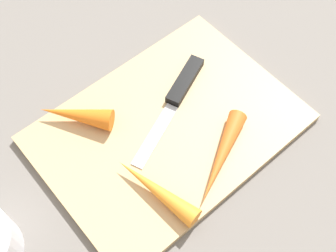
{
  "coord_description": "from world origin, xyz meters",
  "views": [
    {
      "loc": [
        -0.2,
        -0.23,
        0.54
      ],
      "look_at": [
        0.0,
        0.0,
        0.01
      ],
      "focal_mm": 45.87,
      "sensor_mm": 36.0,
      "label": 1
    }
  ],
  "objects_px": {
    "knife": "(181,87)",
    "carrot_medium": "(156,190)",
    "carrot_longest": "(222,156)",
    "carrot_shortest": "(76,115)",
    "cutting_board": "(168,128)"
  },
  "relations": [
    {
      "from": "knife",
      "to": "carrot_longest",
      "type": "relative_size",
      "value": 1.38
    },
    {
      "from": "carrot_medium",
      "to": "carrot_shortest",
      "type": "bearing_deg",
      "value": -5.87
    },
    {
      "from": "cutting_board",
      "to": "carrot_longest",
      "type": "height_order",
      "value": "carrot_longest"
    },
    {
      "from": "carrot_longest",
      "to": "carrot_medium",
      "type": "relative_size",
      "value": 1.1
    },
    {
      "from": "cutting_board",
      "to": "carrot_shortest",
      "type": "distance_m",
      "value": 0.13
    },
    {
      "from": "carrot_longest",
      "to": "carrot_medium",
      "type": "height_order",
      "value": "same"
    },
    {
      "from": "cutting_board",
      "to": "knife",
      "type": "relative_size",
      "value": 1.87
    },
    {
      "from": "knife",
      "to": "carrot_longest",
      "type": "xyz_separation_m",
      "value": [
        -0.04,
        -0.12,
        0.01
      ]
    },
    {
      "from": "carrot_longest",
      "to": "carrot_shortest",
      "type": "distance_m",
      "value": 0.21
    },
    {
      "from": "carrot_shortest",
      "to": "carrot_longest",
      "type": "bearing_deg",
      "value": 172.65
    },
    {
      "from": "cutting_board",
      "to": "carrot_medium",
      "type": "relative_size",
      "value": 2.86
    },
    {
      "from": "knife",
      "to": "carrot_medium",
      "type": "relative_size",
      "value": 1.53
    },
    {
      "from": "knife",
      "to": "carrot_shortest",
      "type": "relative_size",
      "value": 1.85
    },
    {
      "from": "knife",
      "to": "carrot_medium",
      "type": "bearing_deg",
      "value": 15.0
    },
    {
      "from": "knife",
      "to": "carrot_longest",
      "type": "bearing_deg",
      "value": 50.59
    }
  ]
}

